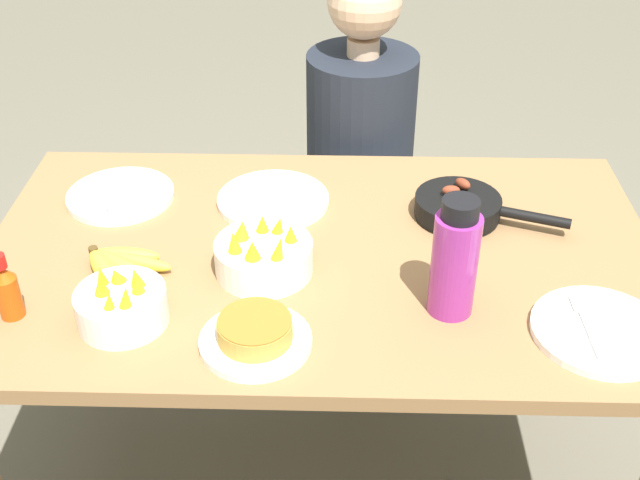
{
  "coord_description": "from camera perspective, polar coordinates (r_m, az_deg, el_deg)",
  "views": [
    {
      "loc": [
        0.04,
        -1.45,
        1.79
      ],
      "look_at": [
        0.0,
        0.0,
        0.8
      ],
      "focal_mm": 45.0,
      "sensor_mm": 36.0,
      "label": 1
    }
  ],
  "objects": [
    {
      "name": "empty_plate_far_left",
      "position": [
        2.01,
        -14.0,
        3.09
      ],
      "size": [
        0.26,
        0.26,
        0.02
      ],
      "color": "white",
      "rests_on": "dining_table"
    },
    {
      "name": "dining_table",
      "position": [
        1.84,
        -0.0,
        -3.58
      ],
      "size": [
        1.49,
        0.89,
        0.77
      ],
      "color": "olive",
      "rests_on": "ground_plane"
    },
    {
      "name": "fruit_bowl_citrus",
      "position": [
        1.69,
        -4.05,
        -1.08
      ],
      "size": [
        0.21,
        0.21,
        0.12
      ],
      "color": "white",
      "rests_on": "dining_table"
    },
    {
      "name": "water_bottle",
      "position": [
        1.56,
        9.55,
        -1.4
      ],
      "size": [
        0.09,
        0.09,
        0.25
      ],
      "color": "#992D89",
      "rests_on": "dining_table"
    },
    {
      "name": "frittata_plate_center",
      "position": [
        1.52,
        -4.63,
        -6.73
      ],
      "size": [
        0.21,
        0.21,
        0.06
      ],
      "color": "white",
      "rests_on": "dining_table"
    },
    {
      "name": "ground_plane",
      "position": [
        2.3,
        -0.0,
        -16.68
      ],
      "size": [
        14.0,
        14.0,
        0.0
      ],
      "primitive_type": "plane",
      "color": "#666051"
    },
    {
      "name": "banana_bunch",
      "position": [
        1.75,
        -14.23,
        -1.78
      ],
      "size": [
        0.2,
        0.18,
        0.04
      ],
      "color": "yellow",
      "rests_on": "dining_table"
    },
    {
      "name": "empty_plate_near_front",
      "position": [
        1.94,
        -3.36,
        2.87
      ],
      "size": [
        0.27,
        0.27,
        0.02
      ],
      "color": "white",
      "rests_on": "dining_table"
    },
    {
      "name": "person_figure",
      "position": [
        2.46,
        2.76,
        2.97
      ],
      "size": [
        0.35,
        0.35,
        1.22
      ],
      "color": "black",
      "rests_on": "ground_plane"
    },
    {
      "name": "hot_sauce_bottle",
      "position": [
        1.67,
        -21.38,
        -3.3
      ],
      "size": [
        0.05,
        0.05,
        0.15
      ],
      "color": "#C64C0F",
      "rests_on": "dining_table"
    },
    {
      "name": "empty_plate_far_right",
      "position": [
        1.64,
        19.3,
        -6.13
      ],
      "size": [
        0.27,
        0.27,
        0.02
      ],
      "color": "white",
      "rests_on": "dining_table"
    },
    {
      "name": "skillet",
      "position": [
        1.9,
        9.96,
        2.33
      ],
      "size": [
        0.35,
        0.2,
        0.08
      ],
      "rotation": [
        0.0,
        0.0,
        5.95
      ],
      "color": "black",
      "rests_on": "dining_table"
    },
    {
      "name": "fruit_bowl_mango",
      "position": [
        1.6,
        -13.94,
        -4.47
      ],
      "size": [
        0.18,
        0.18,
        0.12
      ],
      "color": "white",
      "rests_on": "dining_table"
    }
  ]
}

